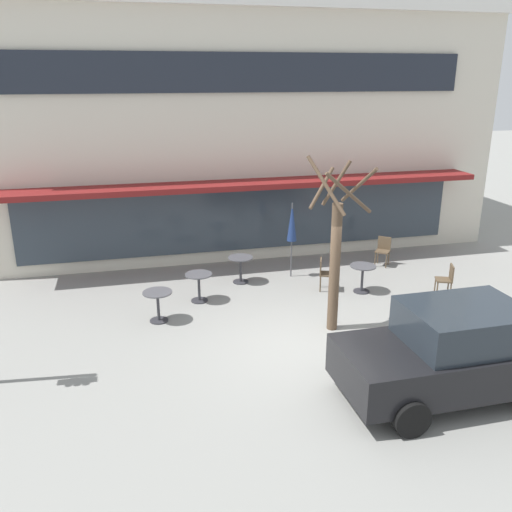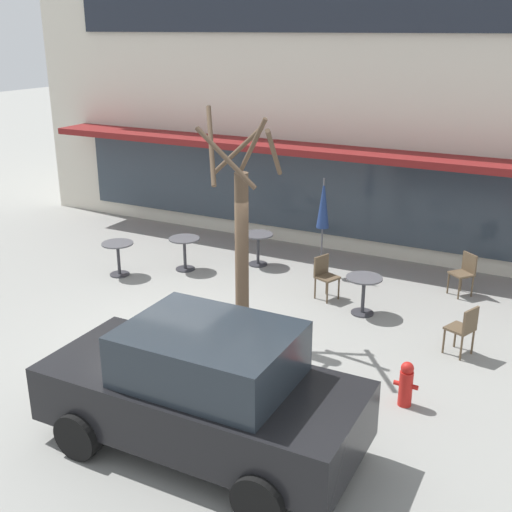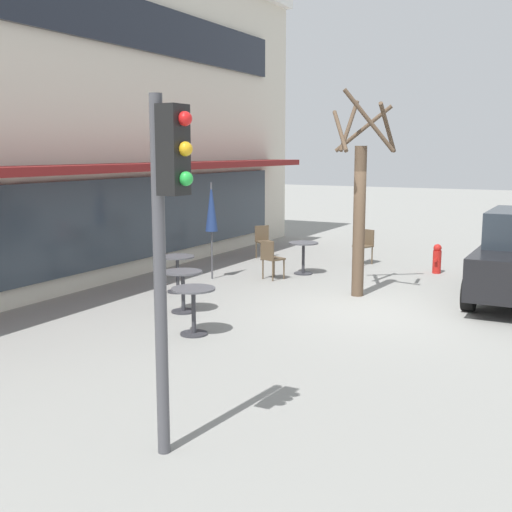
% 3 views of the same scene
% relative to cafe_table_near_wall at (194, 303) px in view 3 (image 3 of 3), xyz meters
% --- Properties ---
extents(ground_plane, '(80.00, 80.00, 0.00)m').
position_rel_cafe_table_near_wall_xyz_m(ground_plane, '(3.02, -2.11, -0.52)').
color(ground_plane, gray).
extents(cafe_table_near_wall, '(0.70, 0.70, 0.76)m').
position_rel_cafe_table_near_wall_xyz_m(cafe_table_near_wall, '(0.00, 0.00, 0.00)').
color(cafe_table_near_wall, '#333338').
rests_on(cafe_table_near_wall, ground).
extents(cafe_table_streetside, '(0.70, 0.70, 0.76)m').
position_rel_cafe_table_near_wall_xyz_m(cafe_table_streetside, '(1.12, 0.97, 0.00)').
color(cafe_table_streetside, '#333338').
rests_on(cafe_table_streetside, ground).
extents(cafe_table_by_tree, '(0.70, 0.70, 0.76)m').
position_rel_cafe_table_near_wall_xyz_m(cafe_table_by_tree, '(5.51, 0.54, 0.00)').
color(cafe_table_by_tree, '#333338').
rests_on(cafe_table_by_tree, ground).
extents(cafe_table_mid_patio, '(0.70, 0.70, 0.76)m').
position_rel_cafe_table_near_wall_xyz_m(cafe_table_mid_patio, '(2.46, 2.03, 0.00)').
color(cafe_table_mid_patio, '#333338').
rests_on(cafe_table_mid_patio, ground).
extents(patio_umbrella_green_folded, '(0.28, 0.28, 2.20)m').
position_rel_cafe_table_near_wall_xyz_m(patio_umbrella_green_folded, '(3.99, 2.15, 1.11)').
color(patio_umbrella_green_folded, '#4C4C51').
rests_on(patio_umbrella_green_folded, ground).
extents(cafe_chair_0, '(0.56, 0.56, 0.89)m').
position_rel_cafe_table_near_wall_xyz_m(cafe_chair_0, '(7.05, 2.41, 0.01)').
color(cafe_chair_0, brown).
rests_on(cafe_chair_0, ground).
extents(cafe_chair_1, '(0.52, 0.52, 0.89)m').
position_rel_cafe_table_near_wall_xyz_m(cafe_chair_1, '(7.54, -0.30, 0.01)').
color(cafe_chair_1, brown).
rests_on(cafe_chair_1, ground).
extents(cafe_chair_2, '(0.52, 0.52, 0.89)m').
position_rel_cafe_table_near_wall_xyz_m(cafe_chair_2, '(4.56, 0.92, 0.01)').
color(cafe_chair_2, brown).
rests_on(cafe_chair_2, ground).
extents(street_tree, '(1.45, 1.43, 4.04)m').
position_rel_cafe_table_near_wall_xyz_m(street_tree, '(3.90, -1.37, 1.34)').
color(street_tree, brown).
rests_on(street_tree, ground).
extents(traffic_light_pole, '(0.26, 0.44, 3.40)m').
position_rel_cafe_table_near_wall_xyz_m(traffic_light_pole, '(-3.52, -2.09, 1.78)').
color(traffic_light_pole, '#47474C').
rests_on(traffic_light_pole, ground).
extents(fire_hydrant, '(0.36, 0.20, 0.71)m').
position_rel_cafe_table_near_wall_xyz_m(fire_hydrant, '(7.10, -2.24, -0.16)').
color(fire_hydrant, red).
rests_on(fire_hydrant, ground).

